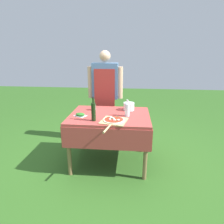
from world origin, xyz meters
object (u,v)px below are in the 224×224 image
object	(u,v)px
oil_bottle	(93,111)
herb_container	(80,115)
person_cook	(105,90)
mixing_tub	(129,106)
sauce_jar	(94,108)
pizza_on_peel	(114,121)
prep_table	(110,122)
water_bottle	(127,109)

from	to	relation	value
oil_bottle	herb_container	size ratio (longest dim) A/B	1.58
oil_bottle	person_cook	bearing A→B (deg)	89.06
mixing_tub	sauce_jar	world-z (taller)	mixing_tub
pizza_on_peel	prep_table	bearing A→B (deg)	117.87
person_cook	herb_container	world-z (taller)	person_cook
herb_container	sauce_jar	xyz separation A→B (m)	(0.13, 0.30, 0.02)
prep_table	pizza_on_peel	size ratio (longest dim) A/B	1.95
prep_table	sauce_jar	bearing A→B (deg)	143.06
pizza_on_peel	water_bottle	size ratio (longest dim) A/B	2.51
oil_bottle	water_bottle	distance (m)	0.48
mixing_tub	herb_container	bearing A→B (deg)	-152.44
person_cook	water_bottle	size ratio (longest dim) A/B	7.01
prep_table	sauce_jar	distance (m)	0.36
prep_table	water_bottle	distance (m)	0.33
oil_bottle	water_bottle	xyz separation A→B (m)	(0.42, 0.22, -0.02)
person_cook	herb_container	bearing A→B (deg)	74.82
water_bottle	prep_table	bearing A→B (deg)	170.43
water_bottle	herb_container	size ratio (longest dim) A/B	1.16
person_cook	mixing_tub	size ratio (longest dim) A/B	9.98
sauce_jar	water_bottle	bearing A→B (deg)	-25.21
pizza_on_peel	oil_bottle	world-z (taller)	oil_bottle
mixing_tub	sauce_jar	distance (m)	0.53
oil_bottle	herb_container	world-z (taller)	oil_bottle
oil_bottle	sauce_jar	distance (m)	0.48
oil_bottle	mixing_tub	size ratio (longest dim) A/B	1.94
prep_table	sauce_jar	world-z (taller)	sauce_jar
pizza_on_peel	herb_container	size ratio (longest dim) A/B	2.92
oil_bottle	mixing_tub	bearing A→B (deg)	49.27
person_cook	herb_container	size ratio (longest dim) A/B	8.14
prep_table	person_cook	bearing A→B (deg)	101.91
water_bottle	herb_container	xyz separation A→B (m)	(-0.64, -0.06, -0.09)
pizza_on_peel	oil_bottle	xyz separation A→B (m)	(-0.26, 0.01, 0.11)
water_bottle	herb_container	world-z (taller)	water_bottle
oil_bottle	pizza_on_peel	bearing A→B (deg)	-3.22
pizza_on_peel	water_bottle	bearing A→B (deg)	66.87
person_cook	mixing_tub	world-z (taller)	person_cook
prep_table	person_cook	world-z (taller)	person_cook
pizza_on_peel	sauce_jar	bearing A→B (deg)	137.46
herb_container	mixing_tub	world-z (taller)	mixing_tub
herb_container	prep_table	bearing A→B (deg)	13.98
oil_bottle	sauce_jar	bearing A→B (deg)	100.91
prep_table	mixing_tub	xyz separation A→B (m)	(0.26, 0.25, 0.16)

